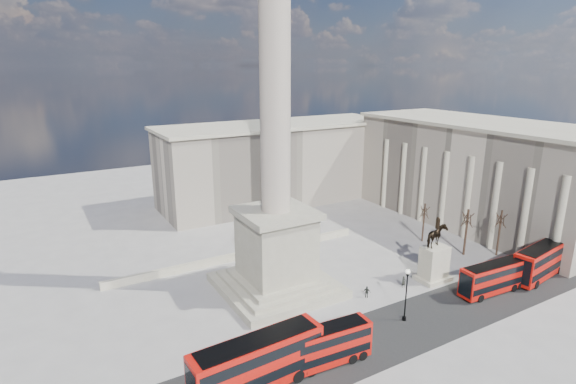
% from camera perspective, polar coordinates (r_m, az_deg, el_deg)
% --- Properties ---
extents(ground, '(180.00, 180.00, 0.00)m').
position_cam_1_polar(ground, '(56.08, 1.06, -14.23)').
color(ground, '#9B9793').
rests_on(ground, ground).
extents(asphalt_road, '(120.00, 9.00, 0.01)m').
position_cam_1_polar(asphalt_road, '(51.87, 12.06, -17.33)').
color(asphalt_road, '#272727').
rests_on(asphalt_road, ground).
extents(nelsons_column, '(14.00, 14.00, 49.85)m').
position_cam_1_polar(nelsons_column, '(55.03, -1.56, -0.19)').
color(nelsons_column, '#A39D87').
rests_on(nelsons_column, ground).
extents(balustrade_wall, '(40.00, 0.60, 1.10)m').
position_cam_1_polar(balustrade_wall, '(68.55, -5.93, -7.97)').
color(balustrade_wall, '#BAB39A').
rests_on(balustrade_wall, ground).
extents(building_east, '(19.00, 46.00, 18.60)m').
position_cam_1_polar(building_east, '(89.07, 23.12, 2.34)').
color(building_east, beige).
rests_on(building_east, ground).
extents(building_northeast, '(51.00, 17.00, 16.60)m').
position_cam_1_polar(building_northeast, '(95.28, -1.04, 3.81)').
color(building_northeast, beige).
rests_on(building_northeast, ground).
extents(red_bus_a, '(12.53, 3.49, 5.03)m').
position_cam_1_polar(red_bus_a, '(42.65, -3.78, -20.81)').
color(red_bus_a, red).
rests_on(red_bus_a, ground).
extents(red_bus_b, '(10.03, 2.93, 4.02)m').
position_cam_1_polar(red_bus_b, '(45.58, 4.53, -18.95)').
color(red_bus_b, red).
rests_on(red_bus_b, ground).
extents(red_bus_c, '(10.03, 2.90, 4.02)m').
position_cam_1_polar(red_bus_c, '(63.61, 24.68, -9.84)').
color(red_bus_c, red).
rests_on(red_bus_c, ground).
extents(red_bus_d, '(11.70, 4.16, 4.64)m').
position_cam_1_polar(red_bus_d, '(70.85, 29.56, -7.59)').
color(red_bus_d, red).
rests_on(red_bus_d, ground).
extents(victorian_lamp, '(0.55, 0.55, 6.36)m').
position_cam_1_polar(victorian_lamp, '(53.09, 14.80, -12.03)').
color(victorian_lamp, black).
rests_on(victorian_lamp, ground).
extents(equestrian_statue, '(4.37, 3.28, 9.00)m').
position_cam_1_polar(equestrian_statue, '(63.86, 18.10, -7.99)').
color(equestrian_statue, '#BAB39A').
rests_on(equestrian_statue, ground).
extents(bare_tree_near, '(1.73, 1.73, 7.57)m').
position_cam_1_polar(bare_tree_near, '(74.63, 25.45, -3.03)').
color(bare_tree_near, '#332319').
rests_on(bare_tree_near, ground).
extents(bare_tree_mid, '(2.02, 2.02, 7.66)m').
position_cam_1_polar(bare_tree_mid, '(72.77, 21.86, -3.02)').
color(bare_tree_mid, '#332319').
rests_on(bare_tree_mid, ground).
extents(bare_tree_far, '(1.67, 1.67, 6.81)m').
position_cam_1_polar(bare_tree_far, '(76.31, 16.96, -2.24)').
color(bare_tree_far, '#332319').
rests_on(bare_tree_far, ground).
extents(pedestrian_walking, '(0.64, 0.50, 1.56)m').
position_cam_1_polar(pedestrian_walking, '(61.69, 14.48, -11.00)').
color(pedestrian_walking, black).
rests_on(pedestrian_walking, ground).
extents(pedestrian_standing, '(0.96, 0.78, 1.83)m').
position_cam_1_polar(pedestrian_standing, '(74.54, 27.69, -7.49)').
color(pedestrian_standing, black).
rests_on(pedestrian_standing, ground).
extents(pedestrian_crossing, '(0.88, 0.93, 1.54)m').
position_cam_1_polar(pedestrian_crossing, '(58.27, 9.99, -12.39)').
color(pedestrian_crossing, black).
rests_on(pedestrian_crossing, ground).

